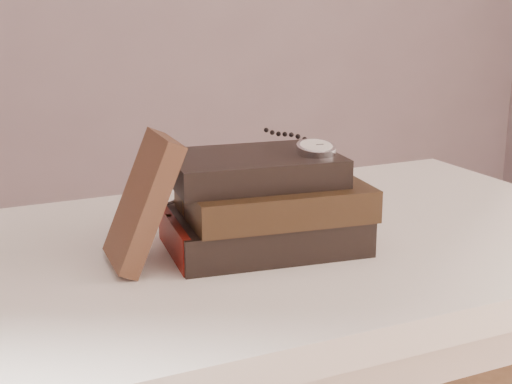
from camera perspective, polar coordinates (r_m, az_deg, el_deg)
name	(u,v)px	position (r m, az deg, el deg)	size (l,w,h in m)	color
table	(275,299)	(1.06, 1.45, -8.15)	(1.00, 0.60, 0.75)	white
book_stack	(264,204)	(0.97, 0.62, -0.95)	(0.27, 0.20, 0.12)	black
journal	(143,201)	(0.91, -8.60, -0.70)	(0.02, 0.10, 0.16)	#3A2116
pocket_watch	(314,147)	(0.96, 4.43, 3.41)	(0.06, 0.15, 0.02)	silver
eyeglasses	(183,185)	(1.02, -5.54, 0.54)	(0.12, 0.13, 0.05)	silver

